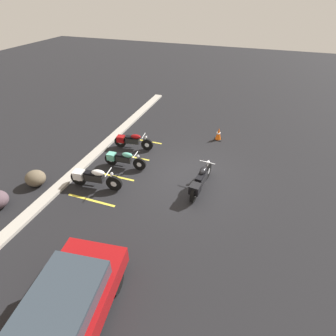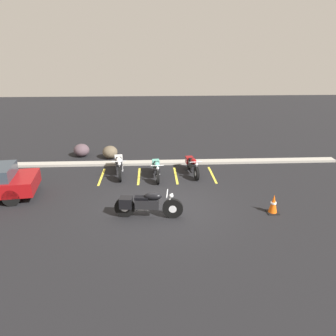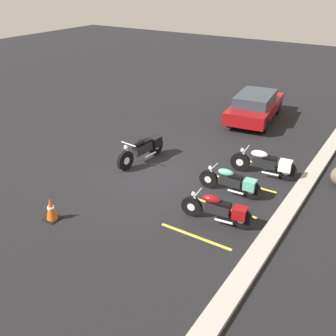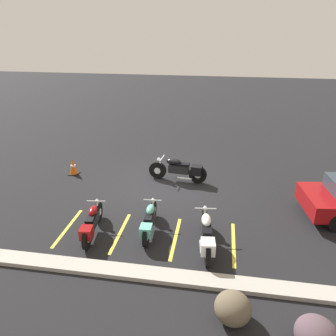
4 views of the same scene
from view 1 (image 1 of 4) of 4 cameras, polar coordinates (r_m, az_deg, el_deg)
The scene contains 13 objects.
ground at distance 11.57m, azimuth 4.48°, elevation -1.98°, with size 60.00×60.00×0.00m, color black.
motorcycle_black_featured at distance 10.62m, azimuth 7.10°, elevation -2.67°, with size 2.36×0.68×0.93m.
parked_bike_0 at distance 11.16m, azimuth -15.99°, elevation -2.01°, with size 0.67×2.25×0.89m.
parked_bike_1 at distance 12.13m, azimuth -9.81°, elevation 1.96°, with size 0.57×2.02×0.80m.
parked_bike_2 at distance 13.52m, azimuth -7.95°, elevation 5.90°, with size 0.62×2.05×0.81m.
car_red at distance 7.35m, azimuth -22.44°, elevation -28.21°, with size 4.50×2.34×1.29m.
concrete_curb at distance 13.36m, azimuth -16.10°, elevation 2.52°, with size 18.00×0.50×0.12m, color #A8A399.
landscape_rock_0 at distance 12.23m, azimuth -26.89°, elevation -1.99°, with size 0.78×0.82×0.67m, color brown.
traffic_cone at distance 14.51m, azimuth 10.94°, elevation 7.28°, with size 0.40×0.40×0.70m.
stall_line_0 at distance 10.80m, azimuth -16.37°, elevation -6.73°, with size 0.10×2.10×0.00m, color gold.
stall_line_1 at distance 11.86m, azimuth -11.97°, elevation -1.67°, with size 0.10×2.10×0.00m, color gold.
stall_line_2 at distance 13.05m, azimuth -8.35°, elevation 2.52°, with size 0.10×2.10×0.00m, color gold.
stall_line_3 at distance 14.35m, azimuth -5.35°, elevation 5.98°, with size 0.10×2.10×0.00m, color gold.
Camera 1 is at (-8.97, -2.21, 6.96)m, focal length 28.00 mm.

